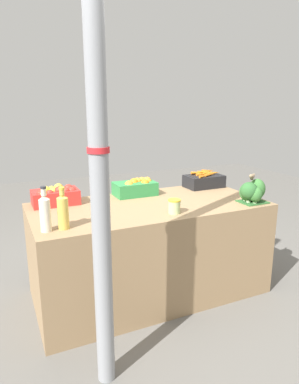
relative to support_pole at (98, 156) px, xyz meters
The scene contains 11 objects.
ground_plane 1.66m from the support_pole, 50.57° to the left, with size 10.00×10.00×0.00m, color #605E59.
market_table 1.37m from the support_pole, 50.57° to the left, with size 1.88×0.90×0.79m, color #937551.
support_pole is the anchor object (origin of this frame).
apple_crate 1.18m from the support_pole, 92.85° to the left, with size 0.36×0.22×0.16m.
orange_crate 1.35m from the support_pole, 59.09° to the left, with size 0.36×0.22×0.15m.
carrot_crate 1.81m from the support_pole, 38.48° to the left, with size 0.36×0.22×0.16m.
broccoli_pile 1.55m from the support_pole, 18.15° to the left, with size 0.24×0.19×0.19m.
juice_bottle_cloudy 0.67m from the support_pole, 113.96° to the left, with size 0.07×0.07×0.29m.
juice_bottle_golden 0.65m from the support_pole, 102.25° to the left, with size 0.07×0.07×0.28m.
pickle_jar 0.97m from the support_pole, 34.19° to the left, with size 0.09×0.09×0.11m.
sparrow_bird 1.51m from the support_pole, 18.33° to the left, with size 0.12×0.09×0.05m.
Camera 1 is at (-1.11, -2.42, 1.57)m, focal length 32.00 mm.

